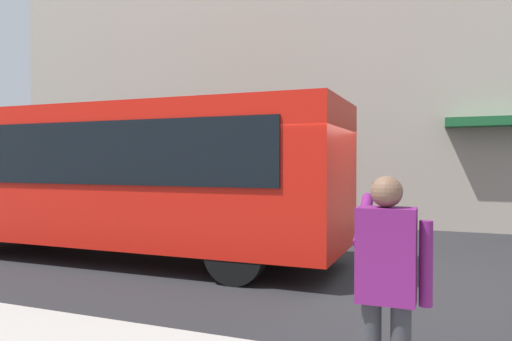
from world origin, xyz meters
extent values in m
plane|color=#232326|center=(0.00, 0.00, 0.00)|extent=(60.00, 60.00, 0.00)
cube|color=#A89E8E|center=(0.00, -6.80, 6.00)|extent=(28.00, 0.80, 12.00)
cube|color=red|center=(4.78, -0.03, 1.70)|extent=(9.00, 2.50, 2.60)
cube|color=black|center=(4.78, 1.23, 2.10)|extent=(7.60, 0.06, 1.10)
cylinder|color=black|center=(7.78, -1.13, 0.50)|extent=(1.00, 0.28, 1.00)
cylinder|color=black|center=(1.78, -1.13, 0.50)|extent=(1.00, 0.28, 1.00)
cylinder|color=black|center=(1.78, 1.07, 0.50)|extent=(1.00, 0.28, 1.00)
cube|color=#6B1960|center=(-0.90, 4.51, 1.30)|extent=(0.40, 0.24, 0.66)
sphere|color=brown|center=(-0.90, 4.51, 1.74)|extent=(0.22, 0.22, 0.22)
cylinder|color=#6B1960|center=(-1.16, 4.51, 1.26)|extent=(0.09, 0.09, 0.58)
cylinder|color=#6B1960|center=(-0.72, 4.35, 1.52)|extent=(0.09, 0.48, 0.37)
cube|color=black|center=(-0.80, 4.21, 1.72)|extent=(0.07, 0.01, 0.14)
camera|label=1|loc=(-1.27, 7.90, 1.95)|focal=33.38mm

